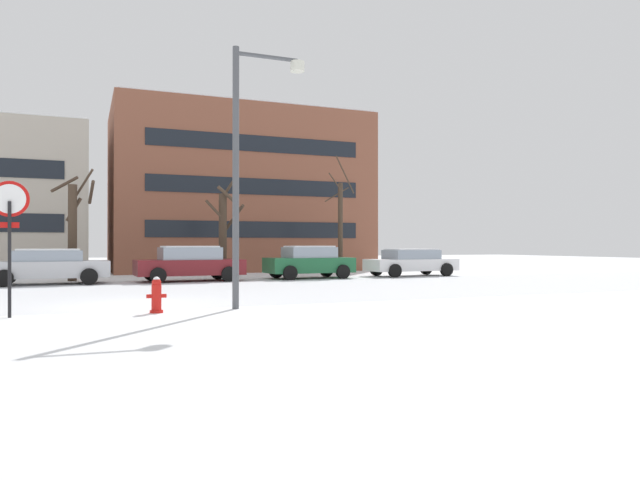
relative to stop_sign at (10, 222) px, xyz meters
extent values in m
plane|color=white|center=(2.58, 1.45, -2.03)|extent=(120.00, 120.00, 0.00)
cube|color=silver|center=(2.58, 5.37, -2.02)|extent=(80.00, 9.84, 0.00)
cylinder|color=black|center=(0.00, 0.00, -0.80)|extent=(0.07, 0.18, 2.46)
cylinder|color=red|center=(0.00, 0.00, 0.48)|extent=(0.76, 0.02, 0.76)
cylinder|color=white|center=(0.00, -0.01, 0.48)|extent=(0.62, 0.02, 0.62)
cube|color=red|center=(0.00, 0.00, -0.07)|extent=(0.36, 0.02, 0.12)
cylinder|color=white|center=(0.00, 0.01, 0.53)|extent=(0.42, 0.02, 0.42)
cylinder|color=red|center=(2.98, -0.20, -2.00)|extent=(0.30, 0.30, 0.06)
cylinder|color=red|center=(2.98, -0.20, -1.67)|extent=(0.22, 0.22, 0.58)
sphere|color=red|center=(2.98, -0.20, -1.34)|extent=(0.21, 0.21, 0.21)
cylinder|color=red|center=(2.82, -0.20, -1.65)|extent=(0.12, 0.09, 0.09)
cylinder|color=red|center=(3.14, -0.20, -1.65)|extent=(0.12, 0.09, 0.09)
sphere|color=white|center=(2.98, -0.20, -1.28)|extent=(0.15, 0.15, 0.15)
cylinder|color=#4C4F54|center=(4.83, -0.06, 1.13)|extent=(0.16, 0.16, 6.32)
cylinder|color=#4C4F54|center=(5.62, -0.06, 4.14)|extent=(1.57, 0.10, 0.10)
cylinder|color=silver|center=(6.41, -0.06, 3.99)|extent=(0.36, 0.36, 0.25)
cube|color=silver|center=(0.15, 11.15, -1.44)|extent=(4.50, 2.04, 0.64)
cube|color=#8C99A8|center=(0.15, 11.15, -0.91)|extent=(2.50, 1.81, 0.42)
cube|color=white|center=(0.15, 11.15, -0.67)|extent=(2.27, 1.67, 0.06)
cylinder|color=black|center=(1.56, 12.16, -1.71)|extent=(0.65, 0.24, 0.64)
cylinder|color=black|center=(1.63, 10.25, -1.71)|extent=(0.65, 0.24, 0.64)
cylinder|color=black|center=(-1.32, 12.05, -1.71)|extent=(0.65, 0.24, 0.64)
cylinder|color=black|center=(-1.25, 10.14, -1.71)|extent=(0.65, 0.24, 0.64)
cube|color=maroon|center=(5.58, 11.08, -1.43)|extent=(4.50, 1.99, 0.65)
cube|color=#8C99A8|center=(5.58, 11.08, -0.85)|extent=(2.50, 1.77, 0.52)
cube|color=white|center=(5.58, 11.08, -0.56)|extent=(2.28, 1.64, 0.06)
cylinder|color=black|center=(6.99, 12.07, -1.71)|extent=(0.65, 0.24, 0.64)
cylinder|color=black|center=(7.06, 10.20, -1.71)|extent=(0.65, 0.24, 0.64)
cylinder|color=black|center=(4.11, 11.96, -1.71)|extent=(0.65, 0.24, 0.64)
cylinder|color=black|center=(4.18, 10.10, -1.71)|extent=(0.65, 0.24, 0.64)
cube|color=#1E6038|center=(11.01, 11.14, -1.42)|extent=(4.02, 1.88, 0.68)
cube|color=#8C99A8|center=(11.01, 11.14, -0.83)|extent=(2.23, 1.68, 0.49)
cube|color=white|center=(11.01, 11.14, -0.56)|extent=(2.03, 1.55, 0.06)
cylinder|color=black|center=(12.27, 12.08, -1.71)|extent=(0.65, 0.24, 0.64)
cylinder|color=black|center=(12.33, 10.30, -1.71)|extent=(0.65, 0.24, 0.64)
cylinder|color=black|center=(9.70, 11.98, -1.71)|extent=(0.65, 0.24, 0.64)
cylinder|color=black|center=(9.76, 10.20, -1.71)|extent=(0.65, 0.24, 0.64)
cube|color=white|center=(16.44, 11.21, -1.47)|extent=(4.61, 1.87, 0.57)
cube|color=#8C99A8|center=(16.44, 11.21, -0.96)|extent=(2.56, 1.66, 0.45)
cube|color=white|center=(16.44, 11.21, -0.71)|extent=(2.33, 1.53, 0.06)
cylinder|color=black|center=(17.89, 12.13, -1.71)|extent=(0.65, 0.24, 0.64)
cylinder|color=black|center=(17.95, 10.39, -1.71)|extent=(0.65, 0.24, 0.64)
cylinder|color=black|center=(14.93, 12.02, -1.71)|extent=(0.65, 0.24, 0.64)
cylinder|color=black|center=(15.00, 10.28, -1.71)|extent=(0.65, 0.24, 0.64)
cylinder|color=#423326|center=(7.45, 13.13, -0.06)|extent=(0.37, 0.37, 3.93)
cylinder|color=#423326|center=(7.76, 13.46, 2.14)|extent=(0.83, 0.79, 1.24)
cylinder|color=#423326|center=(7.53, 12.73, 1.85)|extent=(0.94, 0.32, 0.78)
cylinder|color=#423326|center=(6.95, 12.93, 1.22)|extent=(0.55, 1.12, 0.81)
cylinder|color=#423326|center=(8.06, 13.41, 0.80)|extent=(0.73, 1.36, 1.24)
cylinder|color=#423326|center=(13.56, 13.33, 0.33)|extent=(0.25, 0.25, 4.70)
cylinder|color=#423326|center=(13.60, 12.83, 3.04)|extent=(1.07, 0.15, 1.85)
cylinder|color=#423326|center=(13.63, 13.96, 2.14)|extent=(1.30, 0.22, 0.81)
cylinder|color=#423326|center=(13.18, 13.19, 2.74)|extent=(0.35, 0.83, 0.92)
cylinder|color=#423326|center=(0.98, 13.05, 0.03)|extent=(0.36, 0.36, 4.10)
cylinder|color=#423326|center=(1.30, 13.53, 1.97)|extent=(1.09, 0.76, 1.69)
cylinder|color=#423326|center=(0.66, 13.55, 2.13)|extent=(1.13, 0.79, 0.81)
cylinder|color=#423326|center=(1.72, 13.11, 1.77)|extent=(0.27, 1.56, 0.92)
cylinder|color=#423326|center=(1.03, 13.32, 1.03)|extent=(0.70, 0.27, 1.05)
cube|color=brown|center=(10.34, 21.91, 2.74)|extent=(15.02, 9.06, 9.54)
cube|color=white|center=(10.34, 21.91, 7.57)|extent=(14.72, 8.87, 0.10)
cube|color=black|center=(10.34, 17.36, 0.36)|extent=(12.02, 0.04, 0.90)
cube|color=black|center=(10.34, 17.36, 2.74)|extent=(12.02, 0.04, 0.90)
cube|color=black|center=(10.34, 17.36, 5.13)|extent=(12.02, 0.04, 0.90)
camera|label=1|loc=(1.47, -13.81, -0.49)|focal=32.74mm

